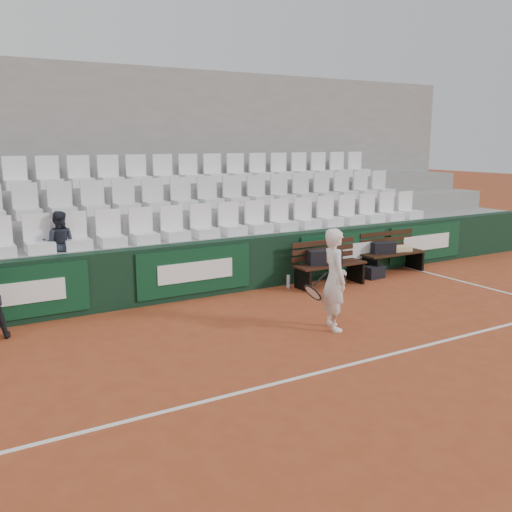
{
  "coord_description": "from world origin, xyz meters",
  "views": [
    {
      "loc": [
        -4.33,
        -5.28,
        2.81
      ],
      "look_at": [
        0.22,
        2.4,
        1.0
      ],
      "focal_mm": 40.0,
      "sensor_mm": 36.0,
      "label": 1
    }
  ],
  "objects_px": {
    "water_bottle_near": "(288,281)",
    "water_bottle_far": "(362,276)",
    "sports_bag_left": "(324,257)",
    "spectator_c": "(57,217)",
    "sports_bag_right": "(383,248)",
    "sports_bag_ground": "(374,272)",
    "bench_right": "(393,262)",
    "tennis_player": "(334,279)",
    "bench_left": "(330,275)"
  },
  "relations": [
    {
      "from": "bench_right",
      "to": "sports_bag_left",
      "type": "relative_size",
      "value": 2.3
    },
    {
      "from": "sports_bag_right",
      "to": "spectator_c",
      "type": "bearing_deg",
      "value": 172.23
    },
    {
      "from": "sports_bag_left",
      "to": "tennis_player",
      "type": "xyz_separation_m",
      "value": [
        -1.43,
        -2.11,
        0.18
      ]
    },
    {
      "from": "sports_bag_right",
      "to": "water_bottle_near",
      "type": "height_order",
      "value": "sports_bag_right"
    },
    {
      "from": "sports_bag_right",
      "to": "water_bottle_far",
      "type": "height_order",
      "value": "sports_bag_right"
    },
    {
      "from": "sports_bag_left",
      "to": "water_bottle_far",
      "type": "height_order",
      "value": "sports_bag_left"
    },
    {
      "from": "sports_bag_right",
      "to": "spectator_c",
      "type": "height_order",
      "value": "spectator_c"
    },
    {
      "from": "sports_bag_right",
      "to": "tennis_player",
      "type": "relative_size",
      "value": 0.32
    },
    {
      "from": "bench_right",
      "to": "sports_bag_right",
      "type": "bearing_deg",
      "value": 170.37
    },
    {
      "from": "sports_bag_ground",
      "to": "water_bottle_near",
      "type": "xyz_separation_m",
      "value": [
        -1.97,
        0.25,
        -0.0
      ]
    },
    {
      "from": "water_bottle_near",
      "to": "sports_bag_ground",
      "type": "bearing_deg",
      "value": -7.23
    },
    {
      "from": "bench_left",
      "to": "water_bottle_near",
      "type": "relative_size",
      "value": 5.94
    },
    {
      "from": "sports_bag_right",
      "to": "water_bottle_near",
      "type": "xyz_separation_m",
      "value": [
        -2.42,
        0.03,
        -0.44
      ]
    },
    {
      "from": "sports_bag_left",
      "to": "tennis_player",
      "type": "relative_size",
      "value": 0.42
    },
    {
      "from": "bench_left",
      "to": "spectator_c",
      "type": "xyz_separation_m",
      "value": [
        -4.86,
        1.14,
        1.33
      ]
    },
    {
      "from": "bench_left",
      "to": "sports_bag_ground",
      "type": "xyz_separation_m",
      "value": [
        1.18,
        0.04,
        -0.1
      ]
    },
    {
      "from": "sports_bag_right",
      "to": "bench_right",
      "type": "bearing_deg",
      "value": -9.63
    },
    {
      "from": "bench_right",
      "to": "water_bottle_far",
      "type": "distance_m",
      "value": 1.2
    },
    {
      "from": "sports_bag_left",
      "to": "sports_bag_ground",
      "type": "relative_size",
      "value": 1.56
    },
    {
      "from": "bench_left",
      "to": "sports_bag_right",
      "type": "xyz_separation_m",
      "value": [
        1.62,
        0.26,
        0.34
      ]
    },
    {
      "from": "sports_bag_ground",
      "to": "tennis_player",
      "type": "height_order",
      "value": "tennis_player"
    },
    {
      "from": "bench_left",
      "to": "water_bottle_far",
      "type": "bearing_deg",
      "value": -7.76
    },
    {
      "from": "spectator_c",
      "to": "sports_bag_right",
      "type": "bearing_deg",
      "value": -165.73
    },
    {
      "from": "tennis_player",
      "to": "spectator_c",
      "type": "xyz_separation_m",
      "value": [
        -3.28,
        3.25,
        0.79
      ]
    },
    {
      "from": "sports_bag_left",
      "to": "spectator_c",
      "type": "xyz_separation_m",
      "value": [
        -4.71,
        1.13,
        0.97
      ]
    },
    {
      "from": "sports_bag_ground",
      "to": "bench_right",
      "type": "bearing_deg",
      "value": 14.08
    },
    {
      "from": "bench_left",
      "to": "bench_right",
      "type": "distance_m",
      "value": 1.89
    },
    {
      "from": "water_bottle_far",
      "to": "tennis_player",
      "type": "relative_size",
      "value": 0.17
    },
    {
      "from": "sports_bag_ground",
      "to": "sports_bag_right",
      "type": "bearing_deg",
      "value": 26.48
    },
    {
      "from": "water_bottle_near",
      "to": "water_bottle_far",
      "type": "height_order",
      "value": "water_bottle_far"
    },
    {
      "from": "bench_right",
      "to": "tennis_player",
      "type": "height_order",
      "value": "tennis_player"
    },
    {
      "from": "tennis_player",
      "to": "spectator_c",
      "type": "height_order",
      "value": "spectator_c"
    },
    {
      "from": "bench_left",
      "to": "spectator_c",
      "type": "distance_m",
      "value": 5.17
    },
    {
      "from": "water_bottle_far",
      "to": "spectator_c",
      "type": "xyz_separation_m",
      "value": [
        -5.59,
        1.24,
        1.43
      ]
    },
    {
      "from": "sports_bag_ground",
      "to": "spectator_c",
      "type": "distance_m",
      "value": 6.3
    },
    {
      "from": "water_bottle_far",
      "to": "sports_bag_ground",
      "type": "bearing_deg",
      "value": 16.76
    },
    {
      "from": "bench_right",
      "to": "sports_bag_right",
      "type": "distance_m",
      "value": 0.43
    },
    {
      "from": "sports_bag_left",
      "to": "water_bottle_near",
      "type": "distance_m",
      "value": 0.85
    },
    {
      "from": "sports_bag_left",
      "to": "sports_bag_ground",
      "type": "xyz_separation_m",
      "value": [
        1.33,
        0.03,
        -0.46
      ]
    },
    {
      "from": "bench_right",
      "to": "water_bottle_far",
      "type": "xyz_separation_m",
      "value": [
        -1.16,
        -0.31,
        -0.1
      ]
    },
    {
      "from": "water_bottle_near",
      "to": "spectator_c",
      "type": "relative_size",
      "value": 0.23
    },
    {
      "from": "bench_right",
      "to": "water_bottle_near",
      "type": "relative_size",
      "value": 5.94
    },
    {
      "from": "sports_bag_right",
      "to": "sports_bag_ground",
      "type": "relative_size",
      "value": 1.19
    },
    {
      "from": "water_bottle_near",
      "to": "water_bottle_far",
      "type": "bearing_deg",
      "value": -14.3
    },
    {
      "from": "bench_left",
      "to": "sports_bag_right",
      "type": "bearing_deg",
      "value": 9.02
    },
    {
      "from": "sports_bag_ground",
      "to": "water_bottle_near",
      "type": "height_order",
      "value": "sports_bag_ground"
    },
    {
      "from": "bench_right",
      "to": "tennis_player",
      "type": "bearing_deg",
      "value": -146.16
    },
    {
      "from": "tennis_player",
      "to": "spectator_c",
      "type": "distance_m",
      "value": 4.68
    },
    {
      "from": "bench_right",
      "to": "sports_bag_ground",
      "type": "height_order",
      "value": "bench_right"
    },
    {
      "from": "water_bottle_near",
      "to": "bench_right",
      "type": "bearing_deg",
      "value": -1.6
    }
  ]
}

